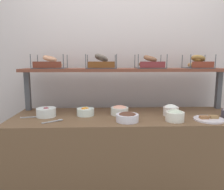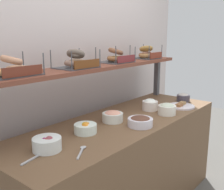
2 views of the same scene
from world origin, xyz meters
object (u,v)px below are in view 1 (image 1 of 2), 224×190
(bagel_basket_sesame, at_px, (50,64))
(bagel_basket_everything, at_px, (198,64))
(bowl_chocolate_spread, at_px, (127,117))
(bowl_cream_cheese, at_px, (171,110))
(bowl_fruit_salad, at_px, (85,111))
(serving_spoon_by_edge, at_px, (34,117))
(bagel_basket_poppy, at_px, (101,64))
(bowl_lox_spread, at_px, (120,110))
(serving_plate_white, at_px, (209,119))
(bowl_scallion_spread, at_px, (175,115))
(bowl_beet_salad, at_px, (46,112))
(bagel_basket_cinnamon_raisin, at_px, (150,64))
(serving_spoon_near_plate, at_px, (56,121))

(bagel_basket_sesame, height_order, bagel_basket_everything, bagel_basket_everything)
(bowl_chocolate_spread, relative_size, bowl_cream_cheese, 1.35)
(bowl_fruit_salad, distance_m, serving_spoon_by_edge, 0.46)
(bowl_chocolate_spread, relative_size, serving_spoon_by_edge, 1.07)
(serving_spoon_by_edge, xyz_separation_m, bagel_basket_poppy, (0.61, 0.30, 0.47))
(bagel_basket_poppy, height_order, bagel_basket_everything, bagel_basket_poppy)
(bowl_lox_spread, relative_size, bagel_basket_sesame, 0.51)
(bowl_cream_cheese, height_order, serving_plate_white, bowl_cream_cheese)
(bowl_scallion_spread, xyz_separation_m, serving_spoon_by_edge, (-1.23, 0.16, -0.04))
(bowl_chocolate_spread, xyz_separation_m, bowl_fruit_salad, (-0.37, 0.22, -0.00))
(bowl_lox_spread, bearing_deg, bowl_cream_cheese, -6.30)
(serving_spoon_by_edge, bearing_deg, bagel_basket_poppy, 26.06)
(serving_plate_white, xyz_separation_m, bagel_basket_everything, (0.07, 0.46, 0.47))
(bowl_scallion_spread, xyz_separation_m, bowl_beet_salad, (-1.13, 0.20, -0.01))
(bowl_fruit_salad, relative_size, bagel_basket_poppy, 0.53)
(bowl_beet_salad, distance_m, serving_plate_white, 1.45)
(bowl_scallion_spread, distance_m, serving_spoon_by_edge, 1.24)
(bowl_scallion_spread, height_order, serving_plate_white, bowl_scallion_spread)
(serving_plate_white, xyz_separation_m, bagel_basket_sesame, (-1.45, 0.47, 0.46))
(bagel_basket_sesame, xyz_separation_m, bagel_basket_cinnamon_raisin, (1.03, -0.01, 0.00))
(bagel_basket_poppy, bearing_deg, bagel_basket_everything, 0.50)
(bagel_basket_everything, bearing_deg, bagel_basket_cinnamon_raisin, 179.69)
(bowl_beet_salad, distance_m, bagel_basket_cinnamon_raisin, 1.13)
(serving_spoon_near_plate, relative_size, bagel_basket_cinnamon_raisin, 0.54)
(bowl_fruit_salad, bearing_deg, bowl_scallion_spread, -16.16)
(bowl_lox_spread, xyz_separation_m, bowl_chocolate_spread, (0.05, -0.23, -0.01))
(bowl_chocolate_spread, height_order, bagel_basket_cinnamon_raisin, bagel_basket_cinnamon_raisin)
(bowl_chocolate_spread, bearing_deg, bowl_lox_spread, 101.81)
(bagel_basket_cinnamon_raisin, bearing_deg, bowl_fruit_salad, -159.29)
(bowl_cream_cheese, bearing_deg, bagel_basket_poppy, 157.27)
(bowl_scallion_spread, height_order, bowl_beet_salad, bowl_scallion_spread)
(bowl_lox_spread, relative_size, bagel_basket_cinnamon_raisin, 0.56)
(bagel_basket_sesame, bearing_deg, bowl_scallion_spread, -22.88)
(bowl_fruit_salad, xyz_separation_m, bagel_basket_poppy, (0.15, 0.23, 0.44))
(bowl_scallion_spread, xyz_separation_m, bowl_fruit_salad, (-0.78, 0.22, -0.01))
(bowl_fruit_salad, bearing_deg, serving_spoon_near_plate, -139.30)
(bagel_basket_poppy, relative_size, bagel_basket_cinnamon_raisin, 1.04)
(bowl_beet_salad, bearing_deg, bagel_basket_cinnamon_raisin, 15.30)
(bowl_scallion_spread, relative_size, bowl_chocolate_spread, 0.82)
(bagel_basket_sesame, height_order, bagel_basket_cinnamon_raisin, same)
(serving_spoon_near_plate, distance_m, bagel_basket_sesame, 0.67)
(bowl_chocolate_spread, xyz_separation_m, bagel_basket_sesame, (-0.75, 0.48, 0.44))
(serving_plate_white, height_order, bagel_basket_everything, bagel_basket_everything)
(bowl_cream_cheese, bearing_deg, bagel_basket_cinnamon_raisin, 117.48)
(serving_spoon_by_edge, bearing_deg, bowl_fruit_salad, 7.64)
(serving_spoon_near_plate, distance_m, bagel_basket_cinnamon_raisin, 1.10)
(bowl_lox_spread, xyz_separation_m, bagel_basket_cinnamon_raisin, (0.33, 0.23, 0.43))
(bagel_basket_cinnamon_raisin, bearing_deg, bowl_cream_cheese, -62.52)
(bowl_fruit_salad, relative_size, bowl_cream_cheese, 1.14)
(bowl_chocolate_spread, xyz_separation_m, bowl_cream_cheese, (0.43, 0.18, 0.01))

